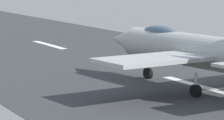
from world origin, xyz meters
The scene contains 3 objects.
ground_plane centered at (0.00, 0.00, 0.00)m, with size 400.00×400.00×0.00m, color slate.
runway_strip centered at (-0.02, 0.00, 0.01)m, with size 240.00×26.00×0.02m.
fighter_jet centered at (-1.31, 0.93, 2.50)m, with size 17.65×15.00×5.70m.
Camera 1 is at (-33.33, 22.99, 7.14)m, focal length 101.06 mm.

